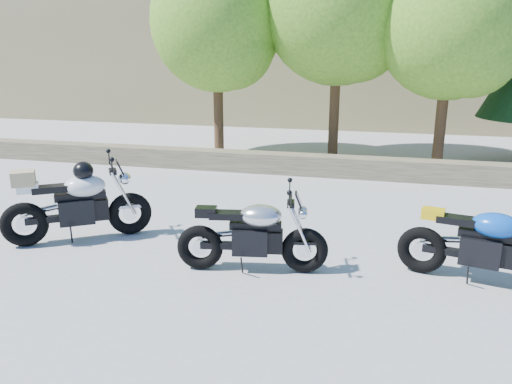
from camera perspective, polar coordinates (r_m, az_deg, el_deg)
ground at (r=7.59m, az=-3.35°, el=-7.34°), size 90.00×90.00×0.00m
stone_wall at (r=12.64m, az=4.15°, el=3.22°), size 22.00×0.55×0.50m
tree_decid_left at (r=14.53m, az=-4.17°, el=18.27°), size 3.67×3.67×5.62m
tree_decid_mid at (r=14.28m, az=9.82°, el=19.77°), size 4.08×4.08×6.24m
tree_decid_right at (r=13.69m, az=21.77°, el=16.85°), size 3.54×3.54×5.41m
silver_bike at (r=6.92m, az=-0.35°, el=-5.04°), size 2.11×0.69×1.06m
white_bike at (r=8.52m, az=-19.82°, el=-1.15°), size 2.04×1.47×1.30m
blue_bike at (r=7.19m, az=24.58°, el=-5.61°), size 2.15×0.77×1.09m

